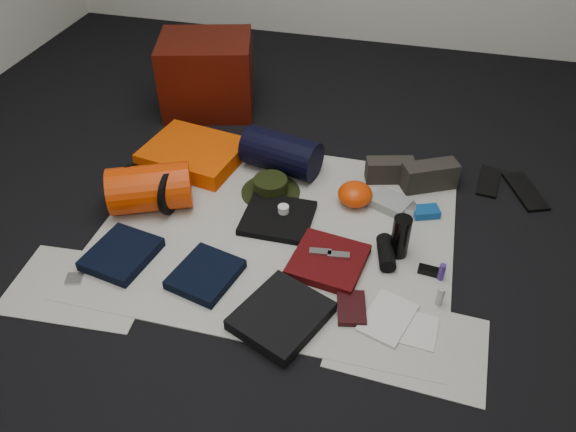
% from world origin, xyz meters
% --- Properties ---
extents(floor, '(4.50, 4.50, 0.02)m').
position_xyz_m(floor, '(0.00, 0.00, -0.01)').
color(floor, black).
rests_on(floor, ground).
extents(newspaper_mat, '(1.60, 1.30, 0.01)m').
position_xyz_m(newspaper_mat, '(0.00, 0.00, 0.00)').
color(newspaper_mat, silver).
rests_on(newspaper_mat, floor).
extents(newspaper_sheet_front_left, '(0.61, 0.44, 0.00)m').
position_xyz_m(newspaper_sheet_front_left, '(-0.70, -0.55, 0.00)').
color(newspaper_sheet_front_left, silver).
rests_on(newspaper_sheet_front_left, floor).
extents(newspaper_sheet_front_right, '(0.60, 0.43, 0.00)m').
position_xyz_m(newspaper_sheet_front_right, '(0.65, -0.50, 0.00)').
color(newspaper_sheet_front_right, silver).
rests_on(newspaper_sheet_front_right, floor).
extents(red_cabinet, '(0.62, 0.56, 0.44)m').
position_xyz_m(red_cabinet, '(-0.70, 1.00, 0.22)').
color(red_cabinet, '#430C04').
rests_on(red_cabinet, floor).
extents(sleeping_pad, '(0.55, 0.48, 0.09)m').
position_xyz_m(sleeping_pad, '(-0.58, 0.43, 0.05)').
color(sleeping_pad, '#EB4B02').
rests_on(sleeping_pad, newspaper_mat).
extents(stuff_sack, '(0.44, 0.36, 0.22)m').
position_xyz_m(stuff_sack, '(-0.63, 0.01, 0.12)').
color(stuff_sack, red).
rests_on(stuff_sack, newspaper_mat).
extents(sack_strap_left, '(0.02, 0.22, 0.22)m').
position_xyz_m(sack_strap_left, '(-0.73, 0.01, 0.11)').
color(sack_strap_left, black).
rests_on(sack_strap_left, newspaper_mat).
extents(sack_strap_right, '(0.02, 0.22, 0.22)m').
position_xyz_m(sack_strap_right, '(-0.53, 0.01, 0.11)').
color(sack_strap_right, black).
rests_on(sack_strap_right, newspaper_mat).
extents(navy_duffel, '(0.43, 0.29, 0.21)m').
position_xyz_m(navy_duffel, '(-0.10, 0.46, 0.11)').
color(navy_duffel, black).
rests_on(navy_duffel, newspaper_mat).
extents(boonie_brim, '(0.37, 0.37, 0.01)m').
position_xyz_m(boonie_brim, '(-0.10, 0.26, 0.01)').
color(boonie_brim, black).
rests_on(boonie_brim, newspaper_mat).
extents(boonie_crown, '(0.17, 0.17, 0.08)m').
position_xyz_m(boonie_crown, '(-0.10, 0.26, 0.05)').
color(boonie_crown, black).
rests_on(boonie_crown, boonie_brim).
extents(hiking_boot_left, '(0.26, 0.15, 0.12)m').
position_xyz_m(hiking_boot_left, '(0.46, 0.51, 0.07)').
color(hiking_boot_left, '#2D2923').
rests_on(hiking_boot_left, newspaper_mat).
extents(hiking_boot_right, '(0.29, 0.22, 0.14)m').
position_xyz_m(hiking_boot_right, '(0.66, 0.50, 0.07)').
color(hiking_boot_right, '#2D2923').
rests_on(hiking_boot_right, newspaper_mat).
extents(flip_flop_left, '(0.13, 0.27, 0.01)m').
position_xyz_m(flip_flop_left, '(0.96, 0.62, 0.01)').
color(flip_flop_left, black).
rests_on(flip_flop_left, floor).
extents(flip_flop_right, '(0.22, 0.33, 0.02)m').
position_xyz_m(flip_flop_right, '(1.14, 0.58, 0.01)').
color(flip_flop_right, black).
rests_on(flip_flop_right, floor).
extents(trousers_navy_a, '(0.30, 0.33, 0.05)m').
position_xyz_m(trousers_navy_a, '(-0.61, -0.35, 0.03)').
color(trousers_navy_a, black).
rests_on(trousers_navy_a, newspaper_mat).
extents(trousers_navy_b, '(0.30, 0.32, 0.04)m').
position_xyz_m(trousers_navy_b, '(-0.21, -0.38, 0.03)').
color(trousers_navy_b, black).
rests_on(trousers_navy_b, newspaper_mat).
extents(trousers_charcoal, '(0.40, 0.43, 0.05)m').
position_xyz_m(trousers_charcoal, '(0.16, -0.52, 0.03)').
color(trousers_charcoal, black).
rests_on(trousers_charcoal, newspaper_mat).
extents(black_tshirt, '(0.32, 0.30, 0.03)m').
position_xyz_m(black_tshirt, '(-0.01, 0.06, 0.02)').
color(black_tshirt, black).
rests_on(black_tshirt, newspaper_mat).
extents(red_shirt, '(0.34, 0.34, 0.04)m').
position_xyz_m(red_shirt, '(0.28, -0.17, 0.03)').
color(red_shirt, '#490809').
rests_on(red_shirt, newspaper_mat).
extents(orange_stuff_sack, '(0.22, 0.22, 0.11)m').
position_xyz_m(orange_stuff_sack, '(0.32, 0.28, 0.06)').
color(orange_stuff_sack, red).
rests_on(orange_stuff_sack, newspaper_mat).
extents(first_aid_pouch, '(0.22, 0.20, 0.05)m').
position_xyz_m(first_aid_pouch, '(0.49, 0.30, 0.03)').
color(first_aid_pouch, gray).
rests_on(first_aid_pouch, newspaper_mat).
extents(water_bottle, '(0.10, 0.10, 0.20)m').
position_xyz_m(water_bottle, '(0.56, -0.03, 0.11)').
color(water_bottle, black).
rests_on(water_bottle, newspaper_mat).
extents(speaker, '(0.11, 0.19, 0.07)m').
position_xyz_m(speaker, '(0.51, -0.07, 0.04)').
color(speaker, black).
rests_on(speaker, newspaper_mat).
extents(compact_camera, '(0.10, 0.06, 0.04)m').
position_xyz_m(compact_camera, '(0.56, 0.27, 0.03)').
color(compact_camera, '#B6B6BB').
rests_on(compact_camera, newspaper_mat).
extents(cyan_case, '(0.14, 0.12, 0.04)m').
position_xyz_m(cyan_case, '(0.66, 0.27, 0.03)').
color(cyan_case, navy).
rests_on(cyan_case, newspaper_mat).
extents(toiletry_purple, '(0.03, 0.03, 0.08)m').
position_xyz_m(toiletry_purple, '(0.75, -0.13, 0.05)').
color(toiletry_purple, '#3F2578').
rests_on(toiletry_purple, newspaper_mat).
extents(toiletry_clear, '(0.04, 0.04, 0.09)m').
position_xyz_m(toiletry_clear, '(0.75, -0.28, 0.05)').
color(toiletry_clear, '#A1A5A1').
rests_on(toiletry_clear, newspaper_mat).
extents(paperback_book, '(0.14, 0.19, 0.02)m').
position_xyz_m(paperback_book, '(0.42, -0.40, 0.02)').
color(paperback_book, black).
rests_on(paperback_book, newspaper_mat).
extents(map_booklet, '(0.23, 0.28, 0.01)m').
position_xyz_m(map_booklet, '(0.56, -0.41, 0.01)').
color(map_booklet, beige).
rests_on(map_booklet, newspaper_mat).
extents(map_printout, '(0.15, 0.18, 0.01)m').
position_xyz_m(map_printout, '(0.69, -0.43, 0.01)').
color(map_printout, beige).
rests_on(map_printout, newspaper_mat).
extents(sunglasses, '(0.11, 0.05, 0.03)m').
position_xyz_m(sunglasses, '(0.71, -0.11, 0.02)').
color(sunglasses, black).
rests_on(sunglasses, newspaper_mat).
extents(key_cluster, '(0.08, 0.08, 0.01)m').
position_xyz_m(key_cluster, '(-0.74, -0.52, 0.01)').
color(key_cluster, '#B6B6BB').
rests_on(key_cluster, newspaper_mat).
extents(tape_roll, '(0.05, 0.05, 0.04)m').
position_xyz_m(tape_roll, '(0.01, 0.09, 0.06)').
color(tape_roll, silver).
rests_on(tape_roll, black_tshirt).
extents(energy_bar_a, '(0.10, 0.05, 0.01)m').
position_xyz_m(energy_bar_a, '(0.24, -0.15, 0.05)').
color(energy_bar_a, '#B6B6BB').
rests_on(energy_bar_a, red_shirt).
extents(energy_bar_b, '(0.10, 0.05, 0.01)m').
position_xyz_m(energy_bar_b, '(0.32, -0.15, 0.05)').
color(energy_bar_b, '#B6B6BB').
rests_on(energy_bar_b, red_shirt).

